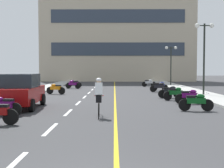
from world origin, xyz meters
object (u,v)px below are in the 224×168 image
at_px(motorcycle_4, 196,102).
at_px(motorcycle_9, 159,87).
at_px(parked_car_near, 21,91).
at_px(motorcycle_7, 170,92).
at_px(motorcycle_10, 160,86).
at_px(motorcycle_5, 190,96).
at_px(motorcycle_13, 149,83).
at_px(street_lamp_far, 171,56).
at_px(motorcycle_6, 176,93).
at_px(street_lamp_mid, 204,43).
at_px(cyclist_rider, 99,97).
at_px(motorcycle_12, 74,83).
at_px(motorcycle_11, 73,84).
at_px(motorcycle_8, 56,88).
at_px(motorcycle_3, 3,105).

distance_m(motorcycle_4, motorcycle_9, 12.16).
relative_size(parked_car_near, motorcycle_7, 2.51).
xyz_separation_m(motorcycle_4, motorcycle_10, (0.29, 13.76, 0.00)).
bearing_deg(motorcycle_7, motorcycle_4, -89.54).
bearing_deg(parked_car_near, motorcycle_5, 12.03).
bearing_deg(motorcycle_7, motorcycle_13, 89.61).
relative_size(street_lamp_far, parked_car_near, 1.10).
xyz_separation_m(street_lamp_far, motorcycle_13, (-2.85, -1.53, -3.14)).
xyz_separation_m(motorcycle_6, motorcycle_7, (-0.08, 1.47, 0.00)).
relative_size(street_lamp_mid, motorcycle_5, 3.21).
relative_size(motorcycle_10, cyclist_rider, 0.94).
bearing_deg(motorcycle_10, street_lamp_far, 72.76).
relative_size(motorcycle_4, motorcycle_12, 1.00).
bearing_deg(motorcycle_7, motorcycle_11, 129.02).
bearing_deg(motorcycle_10, motorcycle_8, -157.28).
bearing_deg(motorcycle_3, parked_car_near, 90.02).
bearing_deg(motorcycle_11, motorcycle_7, -50.98).
distance_m(motorcycle_5, cyclist_rider, 7.09).
height_order(motorcycle_9, motorcycle_10, same).
distance_m(motorcycle_4, motorcycle_5, 3.08).
xyz_separation_m(parked_car_near, motorcycle_4, (8.95, -1.05, -0.44)).
relative_size(parked_car_near, motorcycle_6, 2.54).
bearing_deg(motorcycle_8, motorcycle_6, -28.06).
height_order(motorcycle_3, motorcycle_10, same).
xyz_separation_m(street_lamp_mid, street_lamp_far, (0.02, 13.66, -0.47)).
height_order(street_lamp_far, motorcycle_8, street_lamp_far).
bearing_deg(motorcycle_12, cyclist_rider, -79.41).
xyz_separation_m(street_lamp_far, parked_car_near, (-11.84, -21.10, -2.70)).
distance_m(motorcycle_8, motorcycle_10, 9.93).
bearing_deg(cyclist_rider, motorcycle_5, 43.47).
distance_m(motorcycle_5, motorcycle_13, 17.57).
distance_m(motorcycle_7, motorcycle_12, 14.56).
xyz_separation_m(parked_car_near, motorcycle_10, (9.24, 12.71, -0.44)).
distance_m(motorcycle_8, motorcycle_12, 8.59).
xyz_separation_m(motorcycle_4, motorcycle_9, (0.01, 12.16, 0.00)).
bearing_deg(street_lamp_far, cyclist_rider, -107.59).
distance_m(motorcycle_4, motorcycle_13, 20.62).
xyz_separation_m(motorcycle_11, cyclist_rider, (3.70, -18.80, 0.41)).
height_order(motorcycle_6, cyclist_rider, cyclist_rider).
height_order(motorcycle_3, motorcycle_8, same).
xyz_separation_m(motorcycle_3, motorcycle_4, (8.95, 1.62, 0.00)).
height_order(motorcycle_4, motorcycle_10, same).
height_order(parked_car_near, cyclist_rider, parked_car_near).
height_order(motorcycle_7, motorcycle_9, same).
bearing_deg(motorcycle_3, motorcycle_9, 56.97).
xyz_separation_m(motorcycle_10, motorcycle_11, (-8.70, 3.21, 0.00)).
distance_m(motorcycle_9, motorcycle_12, 10.63).
bearing_deg(motorcycle_9, motorcycle_3, -123.03).
xyz_separation_m(motorcycle_4, motorcycle_11, (-8.41, 16.97, 0.00)).
bearing_deg(parked_car_near, motorcycle_9, 51.11).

